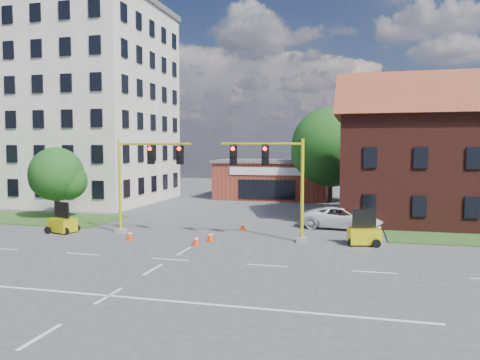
{
  "coord_description": "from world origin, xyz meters",
  "views": [
    {
      "loc": [
        9.17,
        -21.8,
        5.68
      ],
      "look_at": [
        1.16,
        10.0,
        3.39
      ],
      "focal_mm": 35.0,
      "sensor_mm": 36.0,
      "label": 1
    }
  ],
  "objects_px": {
    "signal_mast_west": "(143,175)",
    "trailer_west": "(62,223)",
    "signal_mast_east": "(275,177)",
    "trailer_east": "(364,234)",
    "pickup_white": "(343,218)"
  },
  "relations": [
    {
      "from": "trailer_east",
      "to": "pickup_white",
      "type": "bearing_deg",
      "value": 91.21
    },
    {
      "from": "signal_mast_east",
      "to": "trailer_east",
      "type": "bearing_deg",
      "value": 0.53
    },
    {
      "from": "signal_mast_west",
      "to": "trailer_west",
      "type": "distance_m",
      "value": 6.47
    },
    {
      "from": "signal_mast_east",
      "to": "trailer_east",
      "type": "xyz_separation_m",
      "value": [
        5.25,
        0.05,
        -3.29
      ]
    },
    {
      "from": "signal_mast_west",
      "to": "trailer_west",
      "type": "height_order",
      "value": "signal_mast_west"
    },
    {
      "from": "signal_mast_west",
      "to": "trailer_east",
      "type": "distance_m",
      "value": 14.34
    },
    {
      "from": "signal_mast_west",
      "to": "signal_mast_east",
      "type": "xyz_separation_m",
      "value": [
        8.71,
        0.0,
        0.0
      ]
    },
    {
      "from": "signal_mast_east",
      "to": "trailer_west",
      "type": "xyz_separation_m",
      "value": [
        -14.22,
        -0.77,
        -3.3
      ]
    },
    {
      "from": "signal_mast_east",
      "to": "trailer_west",
      "type": "relative_size",
      "value": 3.1
    },
    {
      "from": "trailer_east",
      "to": "pickup_white",
      "type": "distance_m",
      "value": 5.56
    },
    {
      "from": "signal_mast_west",
      "to": "signal_mast_east",
      "type": "height_order",
      "value": "same"
    },
    {
      "from": "signal_mast_east",
      "to": "pickup_white",
      "type": "height_order",
      "value": "signal_mast_east"
    },
    {
      "from": "trailer_east",
      "to": "pickup_white",
      "type": "relative_size",
      "value": 0.37
    },
    {
      "from": "signal_mast_east",
      "to": "trailer_west",
      "type": "bearing_deg",
      "value": -176.92
    },
    {
      "from": "trailer_west",
      "to": "trailer_east",
      "type": "distance_m",
      "value": 19.49
    }
  ]
}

